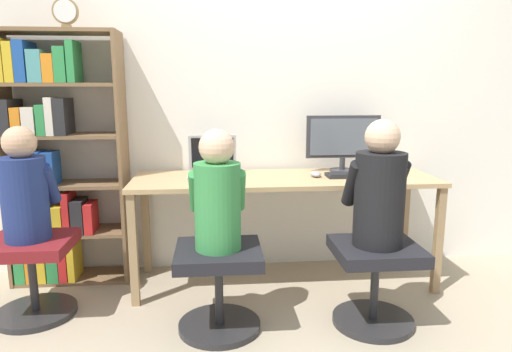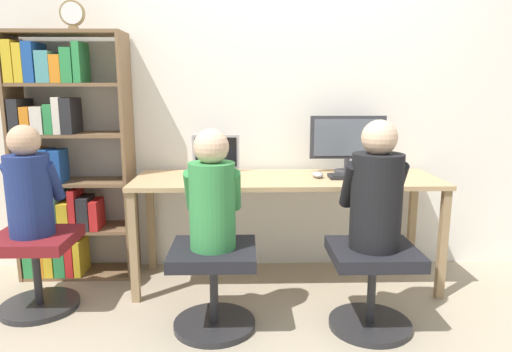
% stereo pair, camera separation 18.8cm
% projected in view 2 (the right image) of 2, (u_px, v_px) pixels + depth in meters
% --- Properties ---
extents(ground_plane, '(14.00, 14.00, 0.00)m').
position_uv_depth(ground_plane, '(289.00, 302.00, 2.93)').
color(ground_plane, tan).
extents(wall_back, '(10.00, 0.05, 2.60)m').
position_uv_depth(wall_back, '(283.00, 95.00, 3.36)').
color(wall_back, white).
rests_on(wall_back, ground_plane).
extents(desk, '(2.05, 0.62, 0.76)m').
position_uv_depth(desk, '(286.00, 188.00, 3.11)').
color(desk, tan).
rests_on(desk, ground_plane).
extents(desktop_monitor, '(0.54, 0.18, 0.40)m').
position_uv_depth(desktop_monitor, '(348.00, 142.00, 3.24)').
color(desktop_monitor, '#333338').
rests_on(desktop_monitor, desk).
extents(laptop, '(0.34, 0.31, 0.27)m').
position_uv_depth(laptop, '(215.00, 167.00, 3.17)').
color(laptop, '#B7B7BC').
rests_on(laptop, desk).
extents(keyboard, '(0.39, 0.15, 0.03)m').
position_uv_depth(keyboard, '(358.00, 176.00, 3.07)').
color(keyboard, '#232326').
rests_on(keyboard, desk).
extents(computer_mouse_by_keyboard, '(0.07, 0.12, 0.04)m').
position_uv_depth(computer_mouse_by_keyboard, '(318.00, 175.00, 3.08)').
color(computer_mouse_by_keyboard, '#99999E').
rests_on(computer_mouse_by_keyboard, desk).
extents(office_chair_left, '(0.47, 0.47, 0.48)m').
position_uv_depth(office_chair_left, '(372.00, 279.00, 2.57)').
color(office_chair_left, '#262628').
rests_on(office_chair_left, ground_plane).
extents(office_chair_right, '(0.47, 0.47, 0.48)m').
position_uv_depth(office_chair_right, '(214.00, 279.00, 2.57)').
color(office_chair_right, '#262628').
rests_on(office_chair_right, ground_plane).
extents(person_at_monitor, '(0.34, 0.32, 0.71)m').
position_uv_depth(person_at_monitor, '(376.00, 192.00, 2.48)').
color(person_at_monitor, black).
rests_on(person_at_monitor, office_chair_left).
extents(person_at_laptop, '(0.31, 0.29, 0.66)m').
position_uv_depth(person_at_laptop, '(212.00, 195.00, 2.48)').
color(person_at_laptop, '#388C47').
rests_on(person_at_laptop, office_chair_right).
extents(bookshelf, '(0.80, 0.30, 1.73)m').
position_uv_depth(bookshelf, '(60.00, 161.00, 3.19)').
color(bookshelf, brown).
rests_on(bookshelf, ground_plane).
extents(desk_clock, '(0.16, 0.03, 0.18)m').
position_uv_depth(desk_clock, '(72.00, 14.00, 2.95)').
color(desk_clock, olive).
rests_on(desk_clock, bookshelf).
extents(office_chair_side, '(0.47, 0.47, 0.48)m').
position_uv_depth(office_chair_side, '(36.00, 264.00, 2.80)').
color(office_chair_side, '#262628').
rests_on(office_chair_side, ground_plane).
extents(person_near_shelf, '(0.31, 0.30, 0.66)m').
position_uv_depth(person_near_shelf, '(29.00, 186.00, 2.71)').
color(person_near_shelf, navy).
rests_on(person_near_shelf, office_chair_side).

